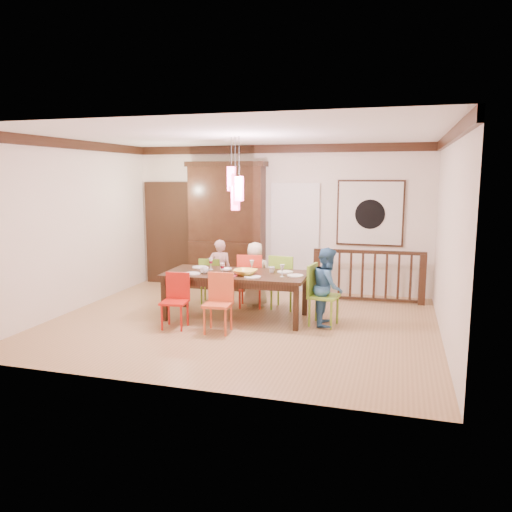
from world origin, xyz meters
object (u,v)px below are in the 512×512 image
(dining_table, at_px, (236,277))
(chair_far_left, at_px, (211,277))
(balustrade, at_px, (368,275))
(person_far_left, at_px, (220,271))
(chair_end_right, at_px, (324,291))
(person_end_right, at_px, (328,287))
(person_far_mid, at_px, (255,274))
(china_hutch, at_px, (227,226))

(dining_table, distance_m, chair_far_left, 1.13)
(balustrade, relative_size, person_far_left, 1.74)
(chair_far_left, xyz_separation_m, chair_end_right, (2.18, -0.84, 0.06))
(chair_far_left, bearing_deg, chair_end_right, 149.25)
(chair_end_right, xyz_separation_m, balustrade, (0.57, 1.68, -0.04))
(balustrade, xyz_separation_m, person_far_left, (-2.61, -0.79, 0.08))
(dining_table, height_order, person_end_right, person_end_right)
(chair_far_left, xyz_separation_m, balustrade, (2.75, 0.85, 0.02))
(person_end_right, bearing_deg, chair_far_left, 63.00)
(balustrade, distance_m, person_end_right, 1.72)
(person_far_mid, bearing_deg, chair_end_right, 128.42)
(chair_end_right, height_order, china_hutch, china_hutch)
(chair_end_right, distance_m, person_far_mid, 1.58)
(chair_end_right, xyz_separation_m, person_end_right, (0.05, 0.04, 0.06))
(dining_table, distance_m, person_end_right, 1.48)
(china_hutch, bearing_deg, person_far_mid, -51.79)
(balustrade, bearing_deg, person_far_left, -166.29)
(person_far_left, relative_size, person_end_right, 0.96)
(chair_far_left, height_order, balustrade, balustrade)
(chair_far_left, distance_m, person_far_left, 0.19)
(chair_far_left, bearing_deg, person_far_left, -165.97)
(china_hutch, bearing_deg, person_far_left, -77.28)
(dining_table, bearing_deg, china_hutch, 111.30)
(dining_table, relative_size, chair_far_left, 2.77)
(chair_far_left, xyz_separation_m, china_hutch, (-0.11, 1.19, 0.81))
(china_hutch, xyz_separation_m, person_far_left, (0.26, -1.13, -0.71))
(chair_end_right, relative_size, china_hutch, 0.37)
(china_hutch, height_order, person_far_left, china_hutch)
(dining_table, height_order, china_hutch, china_hutch)
(china_hutch, distance_m, person_far_left, 1.36)
(person_far_left, height_order, person_end_right, person_end_right)
(person_far_left, xyz_separation_m, person_far_mid, (0.69, -0.07, -0.01))
(chair_end_right, distance_m, person_end_right, 0.09)
(chair_far_left, bearing_deg, dining_table, 122.46)
(person_end_right, bearing_deg, dining_table, 83.85)
(person_end_right, bearing_deg, person_far_mid, 53.27)
(person_far_left, bearing_deg, balustrade, 178.48)
(dining_table, xyz_separation_m, chair_end_right, (1.43, -0.01, -0.13))
(chair_far_left, distance_m, chair_end_right, 2.34)
(chair_end_right, height_order, person_far_mid, person_far_mid)
(dining_table, xyz_separation_m, china_hutch, (-0.86, 2.02, 0.62))
(dining_table, bearing_deg, person_far_left, 122.51)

